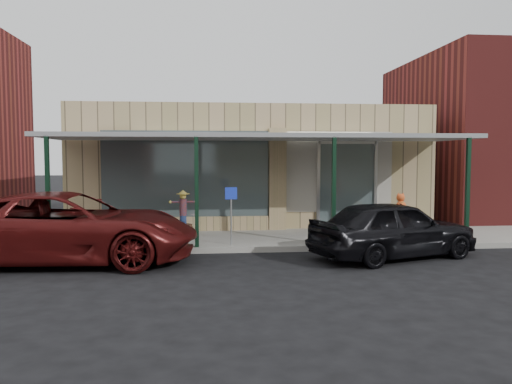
{
  "coord_description": "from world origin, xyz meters",
  "views": [
    {
      "loc": [
        -1.48,
        -10.72,
        2.47
      ],
      "look_at": [
        -0.22,
        2.6,
        1.54
      ],
      "focal_mm": 35.0,
      "sensor_mm": 36.0,
      "label": 1
    }
  ],
  "objects": [
    {
      "name": "awning",
      "position": [
        0.0,
        3.56,
        3.01
      ],
      "size": [
        12.0,
        3.0,
        3.04
      ],
      "color": "gray",
      "rests_on": "ground"
    },
    {
      "name": "parked_sedan",
      "position": [
        3.01,
        1.0,
        0.73
      ],
      "size": [
        4.57,
        2.99,
        1.54
      ],
      "rotation": [
        0.0,
        0.0,
        1.9
      ],
      "color": "black",
      "rests_on": "ground"
    },
    {
      "name": "sidewalk",
      "position": [
        0.0,
        3.6,
        0.07
      ],
      "size": [
        40.0,
        3.2,
        0.15
      ],
      "primitive_type": "cube",
      "color": "gray",
      "rests_on": "ground"
    },
    {
      "name": "ground",
      "position": [
        0.0,
        0.0,
        0.0
      ],
      "size": [
        120.0,
        120.0,
        0.0
      ],
      "primitive_type": "plane",
      "color": "black",
      "rests_on": "ground"
    },
    {
      "name": "block_buildings_near",
      "position": [
        2.01,
        9.2,
        3.77
      ],
      "size": [
        61.0,
        8.0,
        8.0
      ],
      "color": "maroon",
      "rests_on": "ground"
    },
    {
      "name": "handicap_sign",
      "position": [
        -0.9,
        2.4,
        1.13
      ],
      "size": [
        0.32,
        0.06,
        1.53
      ],
      "rotation": [
        0.0,
        0.0,
        0.12
      ],
      "color": "gray",
      "rests_on": "sidewalk"
    },
    {
      "name": "storefront",
      "position": [
        -0.0,
        8.16,
        2.09
      ],
      "size": [
        12.0,
        6.25,
        4.2
      ],
      "color": "tan",
      "rests_on": "ground"
    },
    {
      "name": "car_maroon",
      "position": [
        -4.76,
        1.22,
        0.83
      ],
      "size": [
        6.08,
        2.97,
        1.66
      ],
      "primitive_type": "imported",
      "rotation": [
        0.0,
        0.0,
        1.54
      ],
      "color": "#4E100F",
      "rests_on": "ground"
    },
    {
      "name": "barrel_scarecrow",
      "position": [
        -2.24,
        3.97,
        0.61
      ],
      "size": [
        0.79,
        0.69,
        1.36
      ],
      "rotation": [
        0.0,
        0.0,
        0.4
      ],
      "color": "#533521",
      "rests_on": "sidewalk"
    },
    {
      "name": "barrel_pumpkin",
      "position": [
        4.05,
        2.87,
        0.4
      ],
      "size": [
        0.7,
        0.7,
        0.7
      ],
      "rotation": [
        0.0,
        0.0,
        -0.2
      ],
      "color": "#533521",
      "rests_on": "sidewalk"
    }
  ]
}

